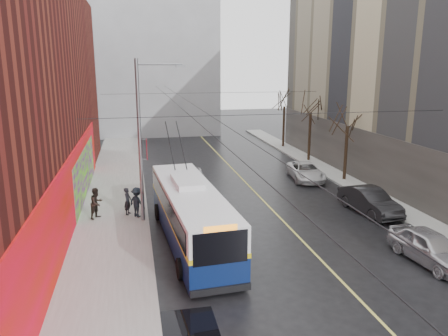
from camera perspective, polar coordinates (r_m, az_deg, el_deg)
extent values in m
plane|color=black|center=(17.52, 12.60, -16.76)|extent=(140.00, 140.00, 0.00)
cube|color=gray|center=(27.14, -14.21, -5.55)|extent=(4.00, 60.00, 0.15)
cube|color=gray|center=(31.27, 18.71, -3.33)|extent=(2.00, 60.00, 0.15)
cube|color=#BFB74C|center=(30.13, 4.31, -3.40)|extent=(0.12, 50.00, 0.01)
cube|color=red|center=(24.85, -19.14, -3.00)|extent=(0.08, 28.00, 4.00)
cube|color=#700491|center=(30.71, -17.68, -0.60)|extent=(0.06, 12.00, 3.20)
cube|color=#4C4742|center=(32.96, 18.68, 0.97)|extent=(0.06, 36.00, 4.00)
cube|color=gray|center=(58.69, -11.55, 13.47)|extent=(20.00, 12.00, 18.00)
cylinder|color=slate|center=(24.06, -10.93, 3.11)|extent=(0.20, 0.20, 9.00)
cube|color=maroon|center=(24.12, -10.07, 2.44)|extent=(0.04, 0.60, 1.10)
cylinder|color=slate|center=(23.73, -8.41, 13.27)|extent=(2.40, 0.10, 0.10)
cube|color=slate|center=(23.83, -5.70, 13.10)|extent=(0.50, 0.22, 0.12)
cylinder|color=black|center=(28.93, -6.28, 8.38)|extent=(0.02, 60.00, 0.02)
cylinder|color=black|center=(29.04, -4.30, 8.44)|extent=(0.02, 60.00, 0.02)
cylinder|color=black|center=(20.89, 6.73, 6.98)|extent=(18.00, 0.02, 0.02)
cylinder|color=black|center=(36.36, -1.35, 9.80)|extent=(18.00, 0.02, 0.02)
cylinder|color=black|center=(34.18, 15.61, 1.79)|extent=(0.24, 0.24, 4.20)
cylinder|color=black|center=(40.39, 11.10, 3.97)|extent=(0.24, 0.24, 4.48)
cylinder|color=black|center=(46.84, 7.79, 5.31)|extent=(0.24, 0.24, 4.37)
cube|color=black|center=(15.43, -5.67, -21.01)|extent=(2.60, 3.17, 0.01)
ellipsoid|color=slate|center=(21.83, -3.79, 7.11)|extent=(0.44, 0.20, 0.12)
ellipsoid|color=slate|center=(25.51, 3.14, 10.88)|extent=(0.44, 0.20, 0.12)
ellipsoid|color=slate|center=(23.73, -4.44, 8.44)|extent=(0.44, 0.20, 0.12)
cube|color=#091744|center=(21.97, -4.30, -7.50)|extent=(3.15, 11.23, 1.39)
cube|color=silver|center=(21.54, -4.36, -4.28)|extent=(3.15, 11.23, 1.20)
cube|color=gold|center=(21.73, -4.33, -5.79)|extent=(3.19, 11.27, 0.20)
cube|color=black|center=(16.52, -0.46, -10.42)|extent=(2.12, 0.18, 1.29)
cube|color=black|center=(26.84, -6.71, -1.06)|extent=(2.12, 0.18, 1.11)
cube|color=black|center=(21.38, -7.57, -4.76)|extent=(0.72, 10.15, 0.92)
cube|color=black|center=(21.83, -1.20, -4.26)|extent=(0.72, 10.15, 0.92)
cube|color=silver|center=(22.20, -4.86, -1.76)|extent=(1.48, 2.85, 0.28)
cube|color=black|center=(17.25, -0.41, -15.67)|extent=(2.41, 0.27, 0.28)
cylinder|color=black|center=(18.60, -5.66, -12.98)|extent=(0.34, 0.94, 0.92)
cylinder|color=black|center=(19.11, 1.61, -12.16)|extent=(0.34, 0.94, 0.92)
cylinder|color=black|center=(25.37, -8.63, -5.70)|extent=(0.34, 0.94, 0.92)
cylinder|color=black|center=(25.75, -3.30, -5.28)|extent=(0.34, 0.94, 0.92)
cylinder|color=black|center=(24.97, -7.07, 3.05)|extent=(0.27, 3.21, 2.27)
cylinder|color=black|center=(25.07, -5.60, 3.13)|extent=(0.27, 3.21, 2.27)
imported|color=#BDBCC1|center=(21.87, 25.35, -9.32)|extent=(2.11, 4.47, 1.48)
imported|color=black|center=(27.51, 18.48, -4.09)|extent=(2.09, 4.74, 1.51)
imported|color=silver|center=(34.16, 10.62, -0.43)|extent=(2.77, 4.99, 1.32)
imported|color=#9F9EA3|center=(31.04, -4.01, -1.44)|extent=(2.07, 4.56, 1.52)
imported|color=black|center=(26.03, -12.48, -4.24)|extent=(0.55, 0.68, 1.60)
imported|color=black|center=(25.81, -16.30, -4.42)|extent=(1.06, 1.10, 1.78)
imported|color=black|center=(25.51, -11.29, -4.39)|extent=(1.23, 1.26, 1.73)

